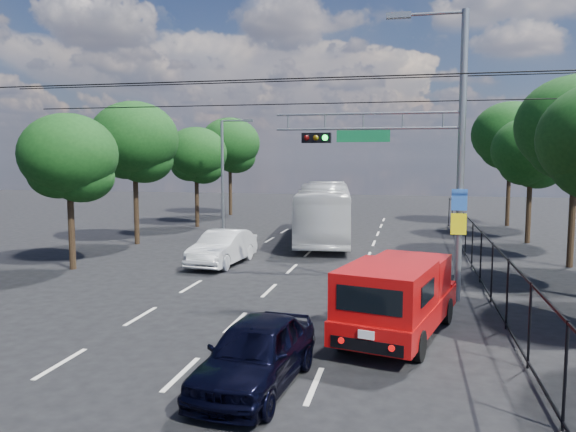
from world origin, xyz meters
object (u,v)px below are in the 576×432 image
(navy_hatchback, at_px, (256,353))
(red_pickup, at_px, (398,296))
(white_van, at_px, (223,248))
(white_bus, at_px, (325,212))
(signal_mast, at_px, (423,143))

(navy_hatchback, bearing_deg, red_pickup, 60.32)
(white_van, bearing_deg, white_bus, 72.84)
(navy_hatchback, height_order, white_bus, white_bus)
(signal_mast, xyz_separation_m, navy_hatchback, (-3.48, -8.29, -4.52))
(navy_hatchback, xyz_separation_m, white_bus, (-1.68, 20.87, 0.93))
(navy_hatchback, xyz_separation_m, white_van, (-5.04, 12.64, 0.03))
(signal_mast, bearing_deg, white_van, 152.97)
(white_bus, distance_m, white_van, 8.94)
(white_van, bearing_deg, signal_mast, -21.97)
(white_bus, bearing_deg, signal_mast, -74.77)
(signal_mast, distance_m, navy_hatchback, 10.06)
(signal_mast, relative_size, navy_hatchback, 2.23)
(signal_mast, height_order, white_van, signal_mast)
(signal_mast, bearing_deg, red_pickup, -98.53)
(red_pickup, relative_size, navy_hatchback, 1.40)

